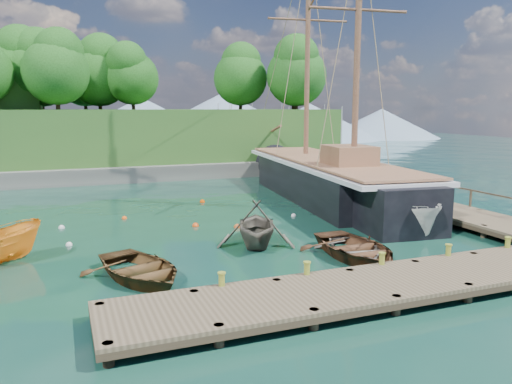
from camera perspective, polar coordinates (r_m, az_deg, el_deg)
ground at (r=22.08m, az=2.07°, el=-6.55°), size 160.00×160.00×0.00m
dock_near at (r=17.59m, az=16.82°, el=-9.74°), size 20.00×3.20×1.10m
dock_east at (r=33.62m, az=15.46°, el=-0.53°), size 3.20×24.00×1.10m
bollard_0 at (r=16.23m, az=-3.91°, el=-12.63°), size 0.26×0.26×0.45m
bollard_1 at (r=17.30m, az=5.80°, el=-11.23°), size 0.26×0.26×0.45m
bollard_2 at (r=18.78m, az=14.10°, el=-9.77°), size 0.26×0.26×0.45m
bollard_3 at (r=20.60m, az=21.00°, el=-8.39°), size 0.26×0.26×0.45m
bollard_4 at (r=22.68m, az=26.67°, el=-7.16°), size 0.26×0.26×0.45m
rowboat_0 at (r=18.87m, az=-13.07°, el=-9.64°), size 4.63×5.52×0.98m
rowboat_1 at (r=22.66m, az=0.01°, el=-6.12°), size 4.78×5.11×2.18m
rowboat_2 at (r=21.26m, az=11.29°, el=-7.37°), size 3.67×5.08×1.04m
rowboat_3 at (r=21.69m, az=11.22°, el=-7.04°), size 3.41×4.33×0.81m
cabin_boat_white at (r=26.15m, az=16.22°, el=-4.38°), size 2.09×5.15×1.97m
schooner at (r=34.08m, az=8.06°, el=1.11°), size 7.70×28.55×21.13m
mooring_buoy_0 at (r=24.17m, az=-20.58°, el=-5.75°), size 0.30×0.30×0.30m
mooring_buoy_1 at (r=26.44m, az=-6.92°, el=-3.91°), size 0.35×0.35×0.35m
mooring_buoy_2 at (r=25.97m, az=-2.17°, el=-4.09°), size 0.35×0.35×0.35m
mooring_buoy_3 at (r=28.73m, az=4.32°, el=-2.78°), size 0.29×0.29×0.29m
mooring_buoy_4 at (r=28.95m, az=-14.81°, el=-2.98°), size 0.29×0.29×0.29m
mooring_buoy_5 at (r=33.06m, az=-6.15°, el=-1.17°), size 0.34×0.34×0.34m
mooring_buoy_6 at (r=27.68m, az=-21.33°, el=-3.89°), size 0.32×0.32×0.32m
headland at (r=51.02m, az=-26.57°, el=7.90°), size 51.00×19.31×12.90m
distant_ridge at (r=90.38m, az=-13.34°, el=8.18°), size 117.00×40.00×10.00m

